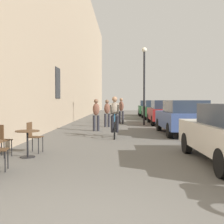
# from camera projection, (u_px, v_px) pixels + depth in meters

# --- Properties ---
(building_facade_left) EXTENTS (0.54, 68.00, 13.07)m
(building_facade_left) POSITION_uv_depth(u_px,v_px,m) (59.00, 18.00, 17.18)
(building_facade_left) COLOR tan
(building_facade_left) RESTS_ON ground_plane
(cafe_table_mid) EXTENTS (0.64, 0.64, 0.72)m
(cafe_table_mid) POSITION_uv_depth(u_px,v_px,m) (27.00, 138.00, 7.63)
(cafe_table_mid) COLOR black
(cafe_table_mid) RESTS_ON ground_plane
(cafe_chair_mid_toward_street) EXTENTS (0.42, 0.42, 0.89)m
(cafe_chair_mid_toward_street) POSITION_uv_depth(u_px,v_px,m) (33.00, 135.00, 8.34)
(cafe_chair_mid_toward_street) COLOR black
(cafe_chair_mid_toward_street) RESTS_ON ground_plane
(cafe_chair_mid_toward_wall) EXTENTS (0.46, 0.46, 0.89)m
(cafe_chair_mid_toward_wall) POSITION_uv_depth(u_px,v_px,m) (1.00, 138.00, 7.58)
(cafe_chair_mid_toward_wall) COLOR black
(cafe_chair_mid_toward_wall) RESTS_ON ground_plane
(cyclist_on_bicycle) EXTENTS (0.52, 1.76, 1.74)m
(cyclist_on_bicycle) POSITION_uv_depth(u_px,v_px,m) (115.00, 118.00, 11.90)
(cyclist_on_bicycle) COLOR black
(cyclist_on_bicycle) RESTS_ON ground_plane
(pedestrian_near) EXTENTS (0.36, 0.27, 1.62)m
(pedestrian_near) POSITION_uv_depth(u_px,v_px,m) (96.00, 113.00, 14.38)
(pedestrian_near) COLOR #26262D
(pedestrian_near) RESTS_ON ground_plane
(pedestrian_mid) EXTENTS (0.35, 0.25, 1.60)m
(pedestrian_mid) POSITION_uv_depth(u_px,v_px,m) (107.00, 112.00, 16.63)
(pedestrian_mid) COLOR #26262D
(pedestrian_mid) RESTS_ON ground_plane
(pedestrian_far) EXTENTS (0.37, 0.28, 1.73)m
(pedestrian_far) POSITION_uv_depth(u_px,v_px,m) (121.00, 109.00, 19.03)
(pedestrian_far) COLOR #26262D
(pedestrian_far) RESTS_ON ground_plane
(pedestrian_furthest) EXTENTS (0.37, 0.28, 1.62)m
(pedestrian_furthest) POSITION_uv_depth(u_px,v_px,m) (115.00, 109.00, 21.27)
(pedestrian_furthest) COLOR #26262D
(pedestrian_furthest) RESTS_ON ground_plane
(street_lamp) EXTENTS (0.32, 0.32, 4.90)m
(street_lamp) POSITION_uv_depth(u_px,v_px,m) (144.00, 76.00, 17.93)
(street_lamp) COLOR black
(street_lamp) RESTS_ON ground_plane
(parked_car_second) EXTENTS (1.91, 4.38, 1.55)m
(parked_car_second) POSITION_uv_depth(u_px,v_px,m) (182.00, 117.00, 12.90)
(parked_car_second) COLOR #384C84
(parked_car_second) RESTS_ON ground_plane
(parked_car_third) EXTENTS (1.91, 4.42, 1.57)m
(parked_car_third) POSITION_uv_depth(u_px,v_px,m) (164.00, 112.00, 18.57)
(parked_car_third) COLOR maroon
(parked_car_third) RESTS_ON ground_plane
(parked_car_fourth) EXTENTS (1.92, 4.47, 1.58)m
(parked_car_fourth) POSITION_uv_depth(u_px,v_px,m) (154.00, 109.00, 23.99)
(parked_car_fourth) COLOR #23512D
(parked_car_fourth) RESTS_ON ground_plane
(parked_car_fifth) EXTENTS (1.99, 4.51, 1.59)m
(parked_car_fifth) POSITION_uv_depth(u_px,v_px,m) (148.00, 108.00, 29.27)
(parked_car_fifth) COLOR #23512D
(parked_car_fifth) RESTS_ON ground_plane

